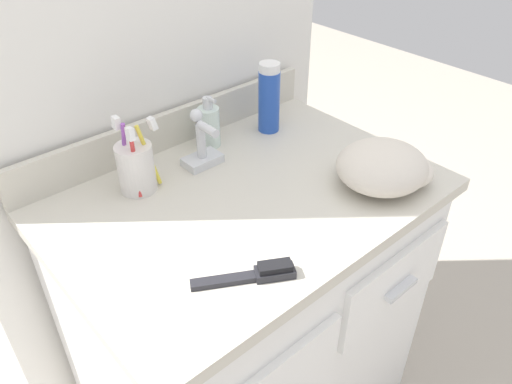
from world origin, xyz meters
TOP-DOWN VIEW (x-y plane):
  - wall_back at (0.00, 0.34)m, footprint 1.01×0.08m
  - vanity at (-0.00, -0.00)m, footprint 0.83×0.60m
  - backsplash at (0.00, 0.28)m, footprint 0.83×0.02m
  - sink_faucet at (0.00, 0.16)m, footprint 0.09×0.09m
  - toothbrush_cup at (-0.17, 0.17)m, footprint 0.09×0.08m
  - soap_dispenser at (0.07, 0.22)m, footprint 0.05×0.06m
  - shaving_cream_can at (0.23, 0.18)m, footprint 0.05×0.05m
  - hairbrush at (-0.15, -0.21)m, footprint 0.17×0.12m
  - hand_towel at (0.26, -0.17)m, footprint 0.21×0.20m

SIDE VIEW (x-z plane):
  - vanity at x=0.00m, z-range 0.02..0.83m
  - hairbrush at x=-0.15m, z-range 0.81..0.83m
  - hand_towel at x=0.26m, z-range 0.81..0.90m
  - backsplash at x=0.00m, z-range 0.81..0.90m
  - sink_faucet at x=0.00m, z-range 0.79..0.93m
  - soap_dispenser at x=0.07m, z-range 0.80..0.93m
  - toothbrush_cup at x=-0.17m, z-range 0.78..0.95m
  - shaving_cream_can at x=0.23m, z-range 0.81..0.99m
  - wall_back at x=0.00m, z-range 0.00..2.20m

